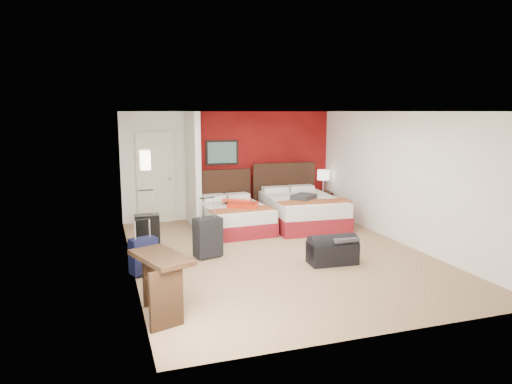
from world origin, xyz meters
name	(u,v)px	position (x,y,z in m)	size (l,w,h in m)	color
ground	(278,254)	(0.00, 0.00, 0.00)	(6.50, 6.50, 0.00)	tan
room_walls	(184,177)	(-1.40, 1.42, 1.26)	(5.02, 6.52, 2.50)	white
red_accent_panel	(260,164)	(0.75, 3.23, 1.25)	(3.50, 0.04, 2.50)	maroon
partition_wall	(193,170)	(-1.00, 2.61, 1.25)	(0.12, 1.20, 2.50)	silver
entry_door	(155,178)	(-1.75, 3.20, 1.02)	(0.82, 0.06, 2.05)	silver
bed_left	(234,218)	(-0.26, 1.93, 0.27)	(1.26, 1.80, 0.54)	white
bed_right	(302,211)	(1.28, 1.89, 0.32)	(1.48, 2.11, 0.63)	white
red_suitcase_open	(240,203)	(-0.16, 1.83, 0.59)	(0.61, 0.84, 0.11)	red
jacket_bundle	(304,197)	(1.18, 1.59, 0.69)	(0.49, 0.39, 0.12)	#313136
nightstand	(323,203)	(2.25, 2.83, 0.28)	(0.39, 0.39, 0.55)	black
table_lamp	(323,181)	(2.25, 2.83, 0.82)	(0.30, 0.30, 0.54)	white
suitcase_black	(147,234)	(-2.18, 0.91, 0.32)	(0.43, 0.27, 0.65)	black
suitcase_charcoal	(208,239)	(-1.22, 0.22, 0.34)	(0.45, 0.28, 0.67)	black
suitcase_navy	(144,257)	(-2.36, -0.35, 0.28)	(0.40, 0.24, 0.55)	black
duffel_bag	(332,252)	(0.67, -0.75, 0.20)	(0.79, 0.42, 0.40)	black
jacket_draped	(342,238)	(0.82, -0.80, 0.43)	(0.43, 0.37, 0.06)	#3E3D42
desk	(162,285)	(-2.27, -1.93, 0.39)	(0.47, 0.93, 0.78)	black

